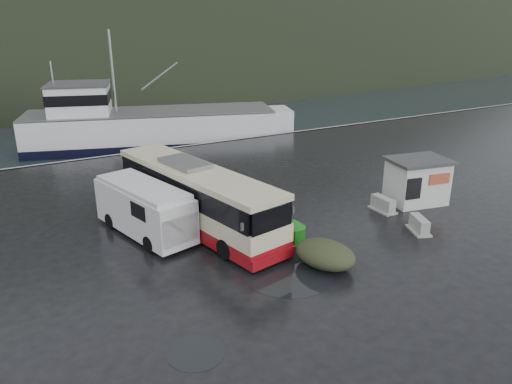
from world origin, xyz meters
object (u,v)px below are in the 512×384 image
coach_bus (198,226)px  white_van (146,234)px  dome_tent (325,266)px  jersey_barrier_b (418,232)px  jersey_barrier_a (382,211)px  waste_bin_left (293,242)px  ticket_kiosk (415,202)px  fishing_trawler (152,132)px  waste_bin_right (271,232)px

coach_bus → white_van: 2.86m
dome_tent → jersey_barrier_b: size_ratio=1.84×
dome_tent → jersey_barrier_b: dome_tent is taller
jersey_barrier_a → waste_bin_left: bearing=-171.1°
white_van → ticket_kiosk: (16.24, -3.43, 0.00)m
coach_bus → jersey_barrier_a: coach_bus is taller
dome_tent → fishing_trawler: fishing_trawler is taller
waste_bin_right → ticket_kiosk: size_ratio=0.40×
ticket_kiosk → waste_bin_left: bearing=-162.6°
waste_bin_left → dome_tent: 2.85m
jersey_barrier_a → jersey_barrier_b: 3.26m
waste_bin_left → fishing_trawler: (1.32, 28.08, 0.00)m
white_van → waste_bin_right: (6.02, -3.03, 0.00)m
jersey_barrier_b → fishing_trawler: bearing=100.2°
white_van → dome_tent: bearing=-64.5°
jersey_barrier_b → white_van: bearing=152.5°
dome_tent → waste_bin_left: bearing=89.6°
white_van → ticket_kiosk: white_van is taller
waste_bin_left → jersey_barrier_a: size_ratio=0.76×
white_van → ticket_kiosk: bearing=-26.5°
dome_tent → ticket_kiosk: ticket_kiosk is taller
white_van → fishing_trawler: 24.61m
dome_tent → jersey_barrier_a: dome_tent is taller
waste_bin_right → jersey_barrier_a: size_ratio=0.84×
waste_bin_right → white_van: bearing=153.3°
jersey_barrier_a → waste_bin_right: bearing=175.8°
dome_tent → ticket_kiosk: size_ratio=0.85×
waste_bin_left → jersey_barrier_a: bearing=8.9°
waste_bin_left → fishing_trawler: fishing_trawler is taller
ticket_kiosk → coach_bus: bearing=177.3°
jersey_barrier_b → fishing_trawler: 30.70m
coach_bus → waste_bin_right: size_ratio=8.67×
waste_bin_right → jersey_barrier_a: 7.45m
white_van → fishing_trawler: (7.67, 23.39, 0.00)m
waste_bin_left → dome_tent: waste_bin_left is taller
white_van → dome_tent: 9.85m
fishing_trawler → dome_tent: bearing=-75.6°
white_van → jersey_barrier_a: white_van is taller
dome_tent → jersey_barrier_a: (7.12, 3.96, 0.00)m
waste_bin_left → ticket_kiosk: (9.89, 1.26, 0.00)m
coach_bus → white_van: bearing=160.8°
waste_bin_right → dome_tent: bearing=-86.1°
ticket_kiosk → waste_bin_right: bearing=-172.1°
waste_bin_right → jersey_barrier_b: bearing=-28.2°
white_van → waste_bin_left: (6.35, -4.69, 0.00)m
jersey_barrier_b → jersey_barrier_a: bearing=83.9°
white_van → jersey_barrier_b: (13.10, -6.83, 0.00)m
ticket_kiosk → jersey_barrier_a: ticket_kiosk is taller
waste_bin_left → waste_bin_right: waste_bin_right is taller
dome_tent → jersey_barrier_a: bearing=29.1°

